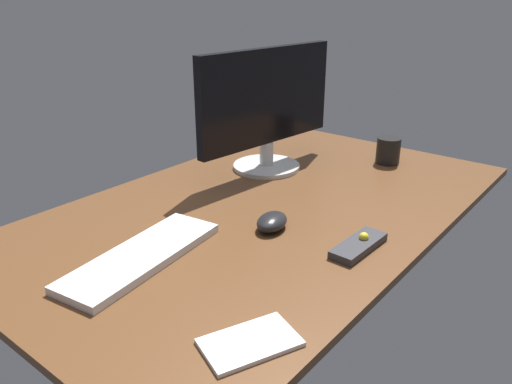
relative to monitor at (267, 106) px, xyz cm
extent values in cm
cube|color=brown|center=(-22.51, -17.60, -20.86)|extent=(140.00, 84.00, 2.00)
cylinder|color=silver|center=(0.00, 0.00, -19.19)|extent=(20.93, 20.93, 1.33)
cylinder|color=silver|center=(0.00, 0.00, -14.87)|extent=(4.25, 4.25, 7.31)
cube|color=black|center=(0.00, 0.00, 3.01)|extent=(52.63, 8.57, 28.44)
cube|color=silver|center=(-61.99, -14.62, -18.96)|extent=(39.88, 18.00, 1.80)
ellipsoid|color=black|center=(-32.98, -27.17, -17.99)|extent=(11.42, 9.06, 3.74)
cube|color=#2D2D33|center=(-29.15, -48.16, -18.96)|extent=(16.15, 6.18, 1.80)
sphere|color=yellow|center=(-27.03, -48.22, -17.68)|extent=(2.16, 2.16, 2.16)
cylinder|color=black|center=(28.82, -27.44, -15.64)|extent=(7.60, 7.60, 8.43)
cube|color=silver|center=(-68.75, -49.84, -19.46)|extent=(17.97, 14.66, 0.80)
camera|label=1|loc=(-120.17, -92.46, 34.40)|focal=35.69mm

